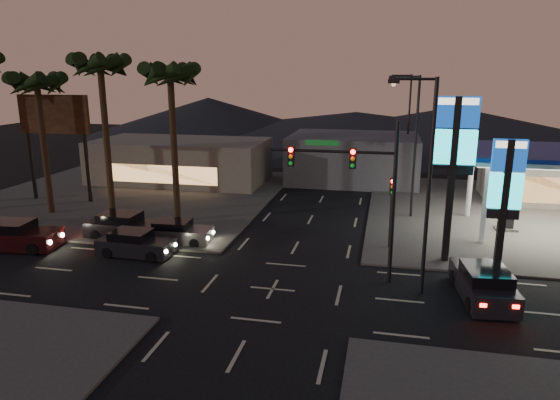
% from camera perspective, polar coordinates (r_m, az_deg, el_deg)
% --- Properties ---
extents(ground, '(140.00, 140.00, 0.00)m').
position_cam_1_polar(ground, '(24.51, -0.85, -10.14)').
color(ground, black).
rests_on(ground, ground).
extents(corner_lot_ne, '(24.00, 24.00, 0.12)m').
position_cam_1_polar(corner_lot_ne, '(40.57, 27.37, -1.70)').
color(corner_lot_ne, '#47443F').
rests_on(corner_lot_ne, ground).
extents(corner_lot_nw, '(24.00, 24.00, 0.12)m').
position_cam_1_polar(corner_lot_nw, '(44.36, -16.56, 0.60)').
color(corner_lot_nw, '#47443F').
rests_on(corner_lot_nw, ground).
extents(convenience_store, '(10.00, 6.00, 4.00)m').
position_cam_1_polar(convenience_store, '(45.39, 28.51, 2.25)').
color(convenience_store, '#726B5B').
rests_on(convenience_store, ground).
extents(pylon_sign_tall, '(2.20, 0.35, 9.00)m').
position_cam_1_polar(pylon_sign_tall, '(27.70, 19.29, 5.74)').
color(pylon_sign_tall, black).
rests_on(pylon_sign_tall, ground).
extents(pylon_sign_short, '(1.60, 0.35, 7.00)m').
position_cam_1_polar(pylon_sign_short, '(27.46, 24.40, 1.49)').
color(pylon_sign_short, black).
rests_on(pylon_sign_short, ground).
extents(traffic_signal_mast, '(6.10, 0.39, 8.00)m').
position_cam_1_polar(traffic_signal_mast, '(24.26, 8.86, 2.44)').
color(traffic_signal_mast, black).
rests_on(traffic_signal_mast, ground).
extents(pedestal_signal, '(0.32, 0.39, 4.30)m').
position_cam_1_polar(pedestal_signal, '(29.61, 12.65, -0.15)').
color(pedestal_signal, black).
rests_on(pedestal_signal, ground).
extents(streetlight_near, '(2.14, 0.25, 10.00)m').
position_cam_1_polar(streetlight_near, '(23.23, 16.25, 2.73)').
color(streetlight_near, black).
rests_on(streetlight_near, ground).
extents(streetlight_mid, '(2.14, 0.25, 10.00)m').
position_cam_1_polar(streetlight_mid, '(36.04, 14.93, 6.80)').
color(streetlight_mid, black).
rests_on(streetlight_mid, ground).
extents(streetlight_far, '(2.14, 0.25, 10.00)m').
position_cam_1_polar(streetlight_far, '(49.95, 14.27, 8.83)').
color(streetlight_far, black).
rests_on(streetlight_far, ground).
extents(palm_a, '(4.41, 4.41, 10.86)m').
position_cam_1_polar(palm_a, '(34.24, -12.39, 12.81)').
color(palm_a, black).
rests_on(palm_a, ground).
extents(palm_b, '(4.41, 4.41, 11.46)m').
position_cam_1_polar(palm_b, '(36.57, -19.79, 13.25)').
color(palm_b, black).
rests_on(palm_b, ground).
extents(palm_c, '(4.41, 4.41, 10.26)m').
position_cam_1_polar(palm_c, '(39.43, -25.97, 11.10)').
color(palm_c, black).
rests_on(palm_c, ground).
extents(billboard, '(6.00, 0.30, 8.50)m').
position_cam_1_polar(billboard, '(43.27, -24.36, 8.04)').
color(billboard, black).
rests_on(billboard, ground).
extents(building_far_west, '(16.00, 8.00, 4.00)m').
position_cam_1_polar(building_far_west, '(48.39, -11.27, 4.39)').
color(building_far_west, '#726B5B').
rests_on(building_far_west, ground).
extents(building_far_mid, '(12.00, 9.00, 4.40)m').
position_cam_1_polar(building_far_mid, '(48.48, 8.40, 4.77)').
color(building_far_mid, '#4C4C51').
rests_on(building_far_mid, ground).
extents(hill_left, '(40.00, 40.00, 6.00)m').
position_cam_1_polar(hill_left, '(87.36, -8.14, 9.54)').
color(hill_left, black).
rests_on(hill_left, ground).
extents(hill_right, '(50.00, 50.00, 5.00)m').
position_cam_1_polar(hill_right, '(82.69, 19.20, 8.28)').
color(hill_right, black).
rests_on(hill_right, ground).
extents(hill_center, '(60.00, 60.00, 4.00)m').
position_cam_1_polar(hill_center, '(82.29, 8.65, 8.53)').
color(hill_center, black).
rests_on(hill_center, ground).
extents(car_lane_a_front, '(4.45, 1.98, 1.43)m').
position_cam_1_polar(car_lane_a_front, '(29.79, -16.22, -4.83)').
color(car_lane_a_front, black).
rests_on(car_lane_a_front, ground).
extents(car_lane_a_mid, '(5.29, 2.63, 1.67)m').
position_cam_1_polar(car_lane_a_mid, '(33.52, -28.06, -3.65)').
color(car_lane_a_mid, black).
rests_on(car_lane_a_mid, ground).
extents(car_lane_a_rear, '(5.00, 2.42, 1.59)m').
position_cam_1_polar(car_lane_a_rear, '(33.87, -28.54, -3.60)').
color(car_lane_a_rear, black).
rests_on(car_lane_a_rear, ground).
extents(car_lane_b_front, '(4.39, 2.01, 1.40)m').
position_cam_1_polar(car_lane_b_front, '(31.27, -11.74, -3.66)').
color(car_lane_b_front, slate).
rests_on(car_lane_b_front, ground).
extents(car_lane_b_mid, '(4.98, 2.19, 1.60)m').
position_cam_1_polar(car_lane_b_mid, '(33.00, -17.38, -2.90)').
color(car_lane_b_mid, black).
rests_on(car_lane_b_mid, ground).
extents(suv_station, '(2.52, 5.00, 1.60)m').
position_cam_1_polar(suv_station, '(25.08, 22.22, -8.84)').
color(suv_station, black).
rests_on(suv_station, ground).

